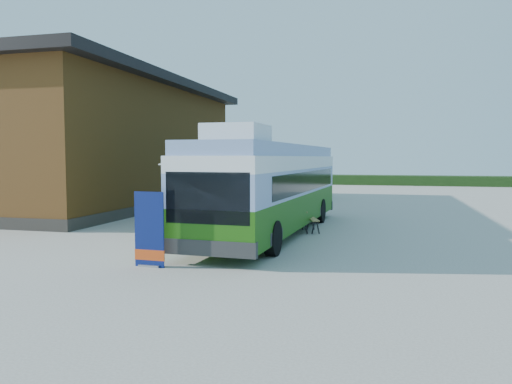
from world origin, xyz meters
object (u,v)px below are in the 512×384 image
(banner, at_px, (149,236))
(picnic_table, at_px, (297,216))
(person_b, at_px, (167,207))
(slurry_tanker, at_px, (306,180))
(person_a, at_px, (279,206))
(bus, at_px, (272,185))

(banner, relative_size, picnic_table, 1.08)
(person_b, height_order, slurry_tanker, slurry_tanker)
(banner, distance_m, person_a, 9.45)
(banner, height_order, person_a, banner)
(picnic_table, height_order, person_a, person_a)
(person_b, xyz_separation_m, slurry_tanker, (3.07, 17.78, 0.38))
(person_a, bearing_deg, slurry_tanker, 63.01)
(banner, relative_size, person_a, 1.26)
(picnic_table, distance_m, person_b, 5.47)
(person_b, bearing_deg, slurry_tanker, -177.66)
(picnic_table, bearing_deg, person_b, 163.50)
(person_a, relative_size, person_b, 0.95)
(bus, distance_m, picnic_table, 1.65)
(bus, relative_size, banner, 6.38)
(picnic_table, xyz_separation_m, person_a, (-1.17, 2.14, 0.16))
(bus, xyz_separation_m, slurry_tanker, (-1.50, 18.26, -0.65))
(banner, bearing_deg, picnic_table, 71.90)
(person_a, distance_m, person_b, 4.88)
(bus, bearing_deg, picnic_table, 38.85)
(bus, bearing_deg, person_a, 98.60)
(bus, xyz_separation_m, person_a, (-0.28, 2.78, -1.07))
(bus, height_order, slurry_tanker, bus)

